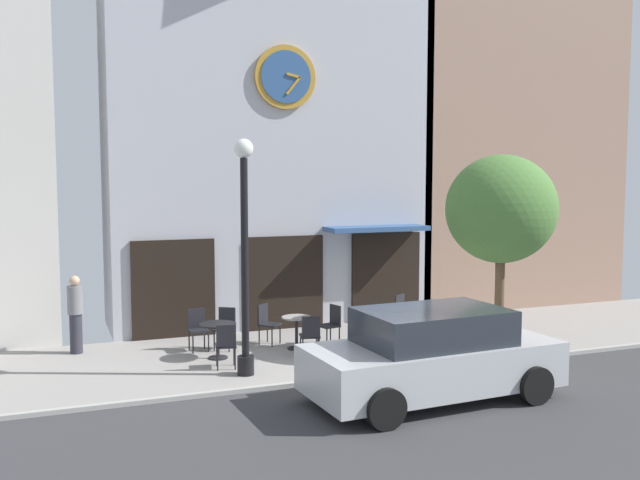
{
  "coord_description": "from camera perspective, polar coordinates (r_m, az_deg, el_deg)",
  "views": [
    {
      "loc": [
        -6.17,
        -11.61,
        3.76
      ],
      "look_at": [
        -0.73,
        2.37,
        2.4
      ],
      "focal_mm": 39.36,
      "sensor_mm": 36.0,
      "label": 1
    }
  ],
  "objects": [
    {
      "name": "cafe_chair_facing_wall",
      "position": [
        14.64,
        -0.79,
        -7.57
      ],
      "size": [
        0.47,
        0.47,
        0.9
      ],
      "color": "black",
      "rests_on": "ground_plane"
    },
    {
      "name": "cafe_chair_curbside",
      "position": [
        17.25,
        6.77,
        -5.66
      ],
      "size": [
        0.55,
        0.55,
        0.9
      ],
      "color": "black",
      "rests_on": "ground_plane"
    },
    {
      "name": "street_tree",
      "position": [
        15.09,
        14.54,
        2.4
      ],
      "size": [
        2.38,
        2.15,
        4.22
      ],
      "color": "brown",
      "rests_on": "ground_plane"
    },
    {
      "name": "cafe_chair_near_lamp",
      "position": [
        15.91,
        -4.37,
        -6.55
      ],
      "size": [
        0.56,
        0.56,
        0.9
      ],
      "color": "black",
      "rests_on": "ground_plane"
    },
    {
      "name": "cafe_chair_under_awning",
      "position": [
        15.74,
        0.96,
        -6.67
      ],
      "size": [
        0.48,
        0.48,
        0.9
      ],
      "color": "black",
      "rests_on": "ground_plane"
    },
    {
      "name": "cafe_chair_by_entrance",
      "position": [
        15.52,
        -9.92,
        -6.92
      ],
      "size": [
        0.42,
        0.42,
        0.9
      ],
      "color": "black",
      "rests_on": "ground_plane"
    },
    {
      "name": "cafe_chair_outer",
      "position": [
        15.56,
        -7.68,
        -6.85
      ],
      "size": [
        0.56,
        0.56,
        0.9
      ],
      "color": "black",
      "rests_on": "ground_plane"
    },
    {
      "name": "ground_plane",
      "position": [
        12.85,
        8.67,
        -12.01
      ],
      "size": [
        26.72,
        11.48,
        0.13
      ],
      "color": "gray"
    },
    {
      "name": "neighbor_building_right",
      "position": [
        22.58,
        13.57,
        10.05
      ],
      "size": [
        6.86,
        4.31,
        11.46
      ],
      "color": "#9E7A66",
      "rests_on": "ground_plane"
    },
    {
      "name": "parked_car_silver",
      "position": [
        12.1,
        9.13,
        -9.25
      ],
      "size": [
        4.39,
        2.2,
        1.55
      ],
      "color": "#B7BABF",
      "rests_on": "ground_plane"
    },
    {
      "name": "street_lamp",
      "position": [
        13.22,
        -6.14,
        -1.35
      ],
      "size": [
        0.36,
        0.36,
        4.46
      ],
      "color": "black",
      "rests_on": "ground_plane"
    },
    {
      "name": "cafe_table_rightmost",
      "position": [
        16.75,
        8.91,
        -5.98
      ],
      "size": [
        0.72,
        0.72,
        0.75
      ],
      "color": "black",
      "rests_on": "ground_plane"
    },
    {
      "name": "cafe_table_center_right",
      "position": [
        15.42,
        -1.92,
        -7.09
      ],
      "size": [
        0.65,
        0.65,
        0.72
      ],
      "color": "black",
      "rests_on": "ground_plane"
    },
    {
      "name": "pedestrian_grey",
      "position": [
        15.85,
        -19.26,
        -5.65
      ],
      "size": [
        0.42,
        0.42,
        1.67
      ],
      "color": "#2D2D38",
      "rests_on": "ground_plane"
    },
    {
      "name": "cafe_table_near_door",
      "position": [
        14.77,
        -8.31,
        -7.46
      ],
      "size": [
        0.77,
        0.77,
        0.74
      ],
      "color": "black",
      "rests_on": "ground_plane"
    },
    {
      "name": "clock_building",
      "position": [
        18.59,
        -4.14,
        13.26
      ],
      "size": [
        8.27,
        3.79,
        12.33
      ],
      "color": "#B2B2BC",
      "rests_on": "ground_plane"
    },
    {
      "name": "cafe_chair_facing_street",
      "position": [
        13.95,
        -7.65,
        -8.26
      ],
      "size": [
        0.47,
        0.47,
        0.9
      ],
      "color": "black",
      "rests_on": "ground_plane"
    }
  ]
}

